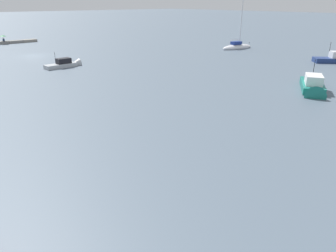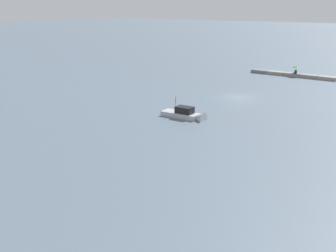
{
  "view_description": "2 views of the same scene",
  "coord_description": "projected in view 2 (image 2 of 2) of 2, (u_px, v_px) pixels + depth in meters",
  "views": [
    {
      "loc": [
        17.67,
        55.44,
        8.65
      ],
      "look_at": [
        6.19,
        42.07,
        1.58
      ],
      "focal_mm": 33.39,
      "sensor_mm": 36.0,
      "label": 1
    },
    {
      "loc": [
        -23.01,
        46.86,
        11.77
      ],
      "look_at": [
        -6.29,
        24.37,
        3.14
      ],
      "focal_mm": 41.9,
      "sensor_mm": 36.0,
      "label": 2
    }
  ],
  "objects": [
    {
      "name": "seawall_pier",
      "position": [
        292.0,
        75.0,
        68.03
      ],
      "size": [
        14.89,
        1.64,
        0.59
      ],
      "color": "gray",
      "rests_on": "ground_plane"
    },
    {
      "name": "motorboat_grey_near",
      "position": [
        187.0,
        116.0,
        42.68
      ],
      "size": [
        5.11,
        1.81,
        2.82
      ],
      "rotation": [
        0.0,
        0.0,
        1.62
      ],
      "color": "#ADB2B7",
      "rests_on": "ground_plane"
    },
    {
      "name": "person_seated_blue_left",
      "position": [
        295.0,
        72.0,
        67.38
      ],
      "size": [
        0.47,
        0.65,
        0.73
      ],
      "rotation": [
        0.0,
        0.0,
        -0.15
      ],
      "color": "#1E2333",
      "rests_on": "seawall_pier"
    },
    {
      "name": "umbrella_open_green",
      "position": [
        296.0,
        67.0,
        67.29
      ],
      "size": [
        1.42,
        1.42,
        1.3
      ],
      "color": "black",
      "rests_on": "seawall_pier"
    },
    {
      "name": "ground_plane",
      "position": [
        239.0,
        97.0,
        52.53
      ],
      "size": [
        500.0,
        500.0,
        0.0
      ],
      "primitive_type": "plane",
      "color": "slate"
    }
  ]
}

